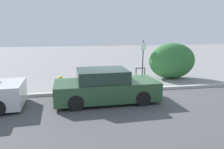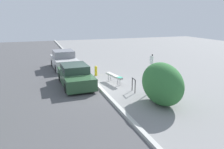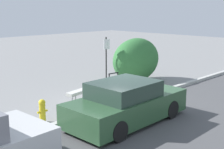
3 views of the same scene
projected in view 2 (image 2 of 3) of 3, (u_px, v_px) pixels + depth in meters
The scene contains 10 objects.
ground_plane at pixel (98, 87), 13.99m from camera, with size 60.00×60.00×0.00m, color gray.
road_strip at pixel (11, 96), 12.32m from camera, with size 60.00×10.00×0.01m.
curb at pixel (98, 86), 13.97m from camera, with size 60.00×0.20×0.13m.
bench at pixel (114, 76), 14.70m from camera, with size 1.87×0.61×0.59m.
bike_rack at pixel (134, 84), 12.98m from camera, with size 0.55×0.10×0.83m.
sign_post at pixel (151, 70), 12.64m from camera, with size 0.36×0.08×2.30m.
fire_hydrant at pixel (96, 70), 16.64m from camera, with size 0.36×0.22×0.77m.
shrub_hedge at pixel (162, 84), 11.03m from camera, with size 2.89×1.69×2.16m.
parked_car_near at pixel (75, 76), 14.26m from camera, with size 4.21×1.87×1.36m.
parked_car_far at pixel (64, 60), 19.00m from camera, with size 4.08×2.04×1.55m.
Camera 2 is at (12.84, -3.62, 4.35)m, focal length 35.00 mm.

